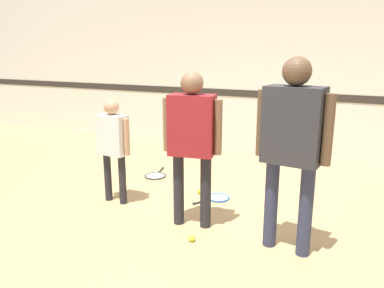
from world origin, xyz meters
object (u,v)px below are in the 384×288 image
person_student_left (113,140)px  racket_spare_on_floor (217,198)px  person_student_right (293,136)px  racket_second_spare (156,175)px  tennis_ball_by_spare_racket (200,191)px  person_instructor (192,133)px  tennis_ball_near_instructor (192,238)px

person_student_left → racket_spare_on_floor: bearing=33.1°
person_student_right → racket_second_spare: size_ratio=2.97×
tennis_ball_by_spare_racket → person_student_left: bearing=-141.0°
tennis_ball_by_spare_racket → racket_second_spare: bearing=157.6°
person_instructor → racket_spare_on_floor: 1.22m
person_student_left → tennis_ball_near_instructor: (1.23, -0.48, -0.72)m
person_student_right → person_student_left: bearing=0.3°
person_student_left → person_student_right: bearing=-3.1°
racket_spare_on_floor → racket_second_spare: (-1.11, 0.41, 0.00)m
person_student_left → racket_second_spare: person_student_left is taller
person_instructor → person_student_right: person_student_right is taller
racket_spare_on_floor → tennis_ball_by_spare_racket: tennis_ball_by_spare_racket is taller
person_student_right → racket_second_spare: person_student_right is taller
tennis_ball_near_instructor → person_instructor: bearing=115.2°
tennis_ball_by_spare_racket → tennis_ball_near_instructor: bearing=-69.1°
person_student_left → racket_second_spare: (-0.06, 1.00, -0.74)m
racket_spare_on_floor → tennis_ball_by_spare_racket: (-0.25, 0.05, 0.02)m
person_instructor → racket_second_spare: person_instructor is taller
person_student_right → racket_spare_on_floor: size_ratio=3.37×
racket_second_spare → tennis_ball_near_instructor: 1.96m
person_instructor → tennis_ball_near_instructor: bearing=-74.4°
tennis_ball_near_instructor → racket_second_spare: bearing=131.0°
person_student_left → tennis_ball_by_spare_racket: person_student_left is taller
tennis_ball_by_spare_racket → person_student_right: bearing=-35.4°
person_instructor → tennis_ball_by_spare_racket: person_instructor is taller
person_student_left → tennis_ball_near_instructor: size_ratio=18.46×
person_instructor → tennis_ball_by_spare_racket: 1.27m
person_student_left → racket_spare_on_floor: size_ratio=2.40×
person_instructor → racket_spare_on_floor: bearing=82.4°
racket_spare_on_floor → tennis_ball_near_instructor: 1.09m
person_student_left → person_instructor: bearing=-4.8°
person_student_left → tennis_ball_near_instructor: bearing=-17.6°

